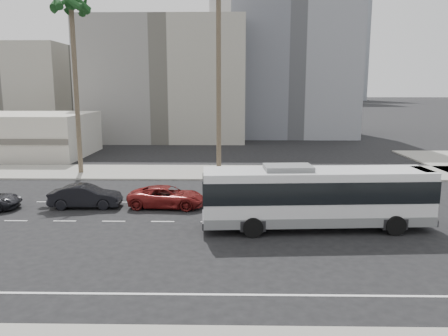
{
  "coord_description": "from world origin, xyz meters",
  "views": [
    {
      "loc": [
        -1.82,
        -25.57,
        8.02
      ],
      "look_at": [
        -2.35,
        4.0,
        2.6
      ],
      "focal_mm": 35.28,
      "sensor_mm": 36.0,
      "label": 1
    }
  ],
  "objects_px": {
    "palm_mid": "(71,8)",
    "city_bus": "(316,195)",
    "car_a": "(167,197)",
    "car_b": "(86,196)"
  },
  "relations": [
    {
      "from": "car_a",
      "to": "car_b",
      "type": "xyz_separation_m",
      "value": [
        -5.5,
        -0.2,
        0.06
      ]
    },
    {
      "from": "city_bus",
      "to": "car_a",
      "type": "height_order",
      "value": "city_bus"
    },
    {
      "from": "city_bus",
      "to": "palm_mid",
      "type": "relative_size",
      "value": 0.79
    },
    {
      "from": "car_b",
      "to": "city_bus",
      "type": "bearing_deg",
      "value": -108.4
    },
    {
      "from": "city_bus",
      "to": "car_b",
      "type": "height_order",
      "value": "city_bus"
    },
    {
      "from": "palm_mid",
      "to": "city_bus",
      "type": "bearing_deg",
      "value": -39.98
    },
    {
      "from": "car_a",
      "to": "palm_mid",
      "type": "relative_size",
      "value": 0.31
    },
    {
      "from": "city_bus",
      "to": "palm_mid",
      "type": "xyz_separation_m",
      "value": [
        -19.08,
        16.0,
        13.0
      ]
    },
    {
      "from": "car_a",
      "to": "city_bus",
      "type": "bearing_deg",
      "value": -112.1
    },
    {
      "from": "car_a",
      "to": "car_b",
      "type": "distance_m",
      "value": 5.5
    }
  ]
}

